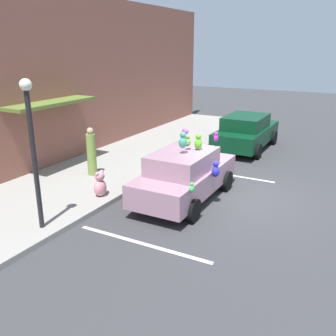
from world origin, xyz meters
TOP-DOWN VIEW (x-y plane):
  - ground_plane at (0.00, 0.00)m, footprint 60.00×60.00m
  - sidewalk at (0.00, 5.00)m, footprint 24.00×4.00m
  - storefront_building at (-0.01, 7.14)m, footprint 24.00×1.25m
  - parking_stripe_front at (1.85, 1.00)m, footprint 0.12×3.60m
  - parking_stripe_rear at (-3.83, 1.00)m, footprint 0.12×3.60m
  - plush_covered_car at (-0.95, 1.28)m, footprint 4.17×2.03m
  - parked_sedan_behind at (5.65, 1.43)m, footprint 4.45×2.06m
  - teddy_bear_on_sidewalk at (-2.23, 3.48)m, footprint 0.42×0.35m
  - street_lamp_post at (-4.54, 3.50)m, footprint 0.28×0.28m
  - pedestrian_near_shopfront at (-0.78, 4.95)m, footprint 0.32×0.32m

SIDE VIEW (x-z plane):
  - ground_plane at x=0.00m, z-range 0.00..0.00m
  - parking_stripe_front at x=1.85m, z-range 0.00..0.01m
  - parking_stripe_rear at x=-3.83m, z-range 0.00..0.01m
  - sidewalk at x=0.00m, z-range 0.00..0.15m
  - teddy_bear_on_sidewalk at x=-2.23m, z-range 0.12..0.91m
  - parked_sedan_behind at x=5.65m, z-range 0.02..1.56m
  - plush_covered_car at x=-0.95m, z-range -0.28..1.89m
  - pedestrian_near_shopfront at x=-0.78m, z-range 0.10..1.77m
  - street_lamp_post at x=-4.54m, z-range 0.58..4.21m
  - storefront_building at x=-0.01m, z-range -0.01..6.39m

